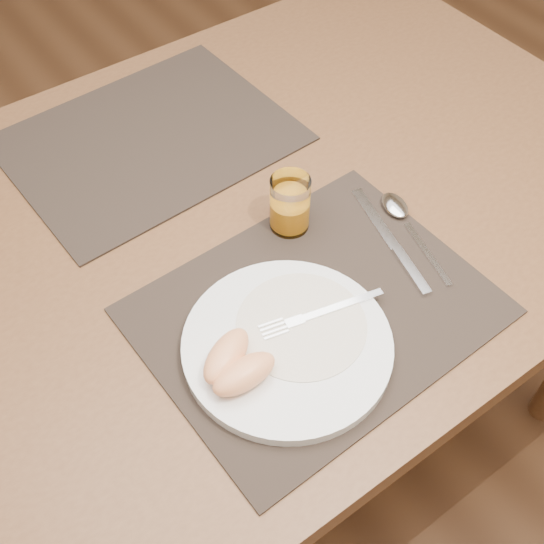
{
  "coord_description": "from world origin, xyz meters",
  "views": [
    {
      "loc": [
        -0.37,
        -0.62,
        1.5
      ],
      "look_at": [
        -0.02,
        -0.14,
        0.77
      ],
      "focal_mm": 45.0,
      "sensor_mm": 36.0,
      "label": 1
    }
  ],
  "objects": [
    {
      "name": "ground",
      "position": [
        0.0,
        0.0,
        0.0
      ],
      "size": [
        5.0,
        5.0,
        0.0
      ],
      "primitive_type": "plane",
      "color": "#55341D",
      "rests_on": "ground"
    },
    {
      "name": "placemat_near",
      "position": [
        -0.01,
        -0.22,
        0.75
      ],
      "size": [
        0.46,
        0.36,
        0.0
      ],
      "primitive_type": "cube",
      "rotation": [
        0.0,
        0.0,
        0.03
      ],
      "color": "#2D231C",
      "rests_on": "table"
    },
    {
      "name": "plate",
      "position": [
        -0.07,
        -0.25,
        0.76
      ],
      "size": [
        0.27,
        0.27,
        0.02
      ],
      "primitive_type": "cylinder",
      "color": "white",
      "rests_on": "placemat_near"
    },
    {
      "name": "juice_glass",
      "position": [
        0.06,
        -0.07,
        0.79
      ],
      "size": [
        0.06,
        0.06,
        0.09
      ],
      "color": "white",
      "rests_on": "placemat_near"
    },
    {
      "name": "plate_dressing",
      "position": [
        -0.04,
        -0.24,
        0.77
      ],
      "size": [
        0.17,
        0.17,
        0.0
      ],
      "color": "white",
      "rests_on": "plate"
    },
    {
      "name": "table",
      "position": [
        0.0,
        0.0,
        0.67
      ],
      "size": [
        1.4,
        0.9,
        0.75
      ],
      "color": "brown",
      "rests_on": "ground"
    },
    {
      "name": "spoon",
      "position": [
        0.2,
        -0.15,
        0.76
      ],
      "size": [
        0.07,
        0.19,
        0.01
      ],
      "color": "silver",
      "rests_on": "placemat_near"
    },
    {
      "name": "fork",
      "position": [
        -0.03,
        -0.23,
        0.77
      ],
      "size": [
        0.17,
        0.06,
        0.0
      ],
      "color": "silver",
      "rests_on": "plate"
    },
    {
      "name": "placemat_far",
      "position": [
        -0.01,
        0.22,
        0.75
      ],
      "size": [
        0.47,
        0.37,
        0.0
      ],
      "primitive_type": "cube",
      "rotation": [
        0.0,
        0.0,
        0.05
      ],
      "color": "#2D231C",
      "rests_on": "table"
    },
    {
      "name": "knife",
      "position": [
        0.15,
        -0.2,
        0.76
      ],
      "size": [
        0.07,
        0.22,
        0.01
      ],
      "color": "silver",
      "rests_on": "placemat_near"
    },
    {
      "name": "grapefruit_wedges",
      "position": [
        -0.15,
        -0.25,
        0.79
      ],
      "size": [
        0.1,
        0.09,
        0.03
      ],
      "color": "#FFA768",
      "rests_on": "plate"
    }
  ]
}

